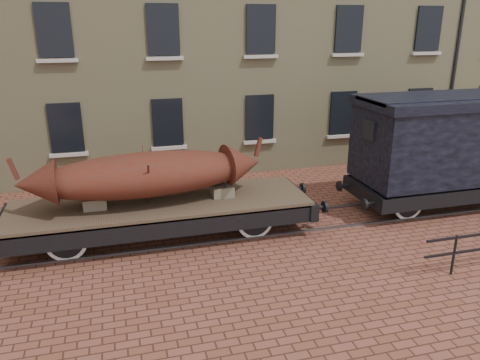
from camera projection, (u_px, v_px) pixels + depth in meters
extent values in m
plane|color=brown|center=(277.00, 224.00, 13.78)|extent=(90.00, 90.00, 0.00)
cube|color=black|center=(66.00, 128.00, 16.09)|extent=(1.10, 0.12, 1.70)
cube|color=#B9B3A7|center=(69.00, 155.00, 16.34)|extent=(1.30, 0.18, 0.12)
cube|color=black|center=(168.00, 122.00, 16.97)|extent=(1.10, 0.12, 1.70)
cube|color=#B9B3A7|center=(169.00, 148.00, 17.22)|extent=(1.30, 0.18, 0.12)
cube|color=black|center=(260.00, 117.00, 17.85)|extent=(1.10, 0.12, 1.70)
cube|color=#B9B3A7|center=(260.00, 142.00, 18.10)|extent=(1.30, 0.18, 0.12)
cube|color=black|center=(343.00, 113.00, 18.72)|extent=(1.10, 0.12, 1.70)
cube|color=#B9B3A7|center=(342.00, 136.00, 18.97)|extent=(1.30, 0.18, 0.12)
cube|color=black|center=(419.00, 109.00, 19.60)|extent=(1.10, 0.12, 1.70)
cube|color=#B9B3A7|center=(417.00, 131.00, 19.85)|extent=(1.30, 0.18, 0.12)
cube|color=black|center=(54.00, 30.00, 15.06)|extent=(1.10, 0.12, 1.70)
cube|color=#B9B3A7|center=(58.00, 61.00, 15.32)|extent=(1.30, 0.18, 0.12)
cube|color=black|center=(163.00, 30.00, 15.94)|extent=(1.10, 0.12, 1.70)
cube|color=#B9B3A7|center=(165.00, 58.00, 16.19)|extent=(1.30, 0.18, 0.12)
cube|color=black|center=(261.00, 29.00, 16.82)|extent=(1.10, 0.12, 1.70)
cube|color=#B9B3A7|center=(261.00, 57.00, 17.07)|extent=(1.30, 0.18, 0.12)
cube|color=black|center=(349.00, 29.00, 17.70)|extent=(1.10, 0.12, 1.70)
cube|color=#B9B3A7|center=(348.00, 55.00, 17.95)|extent=(1.30, 0.18, 0.12)
cube|color=black|center=(428.00, 28.00, 18.57)|extent=(1.10, 0.12, 1.70)
cube|color=#B9B3A7|center=(426.00, 53.00, 18.82)|extent=(1.30, 0.18, 0.12)
cube|color=#59595E|center=(286.00, 233.00, 13.11)|extent=(30.00, 0.08, 0.06)
cube|color=#59595E|center=(269.00, 214.00, 14.42)|extent=(30.00, 0.08, 0.06)
cylinder|color=black|center=(454.00, 255.00, 10.90)|extent=(0.06, 0.06, 1.00)
cube|color=brown|center=(161.00, 204.00, 12.62)|extent=(7.95, 2.33, 0.13)
cube|color=black|center=(167.00, 229.00, 11.71)|extent=(7.95, 0.17, 0.48)
cube|color=black|center=(158.00, 199.00, 13.69)|extent=(7.95, 0.17, 0.48)
cube|color=black|center=(2.00, 229.00, 11.70)|extent=(0.23, 2.44, 0.48)
cube|color=black|center=(298.00, 199.00, 13.70)|extent=(0.23, 2.44, 0.48)
cylinder|color=black|center=(319.00, 207.00, 13.04)|extent=(0.37, 0.11, 0.11)
cylinder|color=black|center=(325.00, 207.00, 13.09)|extent=(0.08, 0.34, 0.34)
cylinder|color=black|center=(297.00, 189.00, 14.50)|extent=(0.37, 0.11, 0.11)
cylinder|color=black|center=(303.00, 188.00, 14.54)|extent=(0.08, 0.34, 0.34)
cylinder|color=black|center=(68.00, 230.00, 12.16)|extent=(0.11, 2.01, 0.11)
cylinder|color=silver|center=(66.00, 242.00, 11.51)|extent=(1.02, 0.07, 1.02)
cylinder|color=black|center=(66.00, 242.00, 11.51)|extent=(0.83, 0.11, 0.83)
cube|color=black|center=(64.00, 235.00, 11.31)|extent=(0.95, 0.08, 0.11)
cylinder|color=silver|center=(70.00, 220.00, 12.82)|extent=(1.02, 0.07, 1.02)
cylinder|color=black|center=(70.00, 220.00, 12.82)|extent=(0.83, 0.11, 0.83)
cube|color=black|center=(69.00, 209.00, 12.85)|extent=(0.95, 0.08, 0.11)
cylinder|color=black|center=(248.00, 211.00, 13.38)|extent=(0.11, 2.01, 0.11)
cylinder|color=silver|center=(255.00, 221.00, 12.73)|extent=(1.02, 0.07, 1.02)
cylinder|color=black|center=(255.00, 221.00, 12.73)|extent=(0.83, 0.11, 0.83)
cube|color=black|center=(257.00, 214.00, 12.53)|extent=(0.95, 0.08, 0.11)
cylinder|color=silver|center=(241.00, 202.00, 14.04)|extent=(1.02, 0.07, 1.02)
cylinder|color=black|center=(241.00, 202.00, 14.04)|extent=(0.83, 0.11, 0.83)
cube|color=black|center=(240.00, 193.00, 14.08)|extent=(0.95, 0.08, 0.11)
cube|color=black|center=(162.00, 218.00, 12.75)|extent=(4.24, 0.06, 0.06)
cube|color=gray|center=(95.00, 203.00, 12.12)|extent=(0.58, 0.53, 0.30)
cube|color=gray|center=(222.00, 191.00, 12.97)|extent=(0.58, 0.53, 0.30)
ellipsoid|color=#541A0E|center=(147.00, 174.00, 12.26)|extent=(5.79, 2.13, 1.14)
cone|color=#541A0E|center=(35.00, 184.00, 11.41)|extent=(1.05, 1.14, 1.08)
cube|color=#541A0E|center=(13.00, 169.00, 11.13)|extent=(0.23, 0.13, 0.55)
cone|color=#541A0E|center=(243.00, 163.00, 13.07)|extent=(1.05, 1.14, 1.08)
cube|color=#541A0E|center=(258.00, 147.00, 13.08)|extent=(0.23, 0.13, 0.55)
cylinder|color=#462F23|center=(148.00, 185.00, 11.88)|extent=(0.05, 0.97, 1.37)
cylinder|color=#462F23|center=(146.00, 174.00, 12.72)|extent=(0.05, 0.97, 1.37)
cube|color=black|center=(472.00, 196.00, 14.00)|extent=(5.94, 0.16, 0.45)
cube|color=black|center=(426.00, 175.00, 15.99)|extent=(5.94, 0.16, 0.45)
cube|color=black|center=(364.00, 193.00, 14.25)|extent=(0.22, 2.37, 0.45)
cylinder|color=black|center=(364.00, 204.00, 13.42)|extent=(0.08, 0.32, 0.32)
cylinder|color=black|center=(339.00, 186.00, 14.87)|extent=(0.08, 0.32, 0.32)
cylinder|color=black|center=(395.00, 197.00, 14.60)|extent=(0.10, 1.88, 0.10)
cylinder|color=silver|center=(409.00, 205.00, 13.94)|extent=(0.95, 0.07, 0.95)
cylinder|color=black|center=(409.00, 205.00, 13.94)|extent=(0.78, 0.10, 0.78)
cylinder|color=silver|center=(382.00, 189.00, 15.25)|extent=(0.95, 0.07, 0.95)
cylinder|color=black|center=(382.00, 189.00, 15.25)|extent=(0.78, 0.10, 0.78)
cylinder|color=silver|center=(479.00, 179.00, 16.20)|extent=(0.95, 0.07, 0.95)
cylinder|color=black|center=(479.00, 179.00, 16.20)|extent=(0.78, 0.10, 0.78)
cube|color=black|center=(454.00, 141.00, 14.54)|extent=(5.94, 2.37, 2.28)
cube|color=black|center=(460.00, 100.00, 14.13)|extent=(6.11, 2.52, 0.28)
cube|color=black|center=(461.00, 97.00, 14.09)|extent=(6.11, 1.68, 0.12)
cube|color=black|center=(370.00, 130.00, 13.61)|extent=(0.08, 0.59, 0.59)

